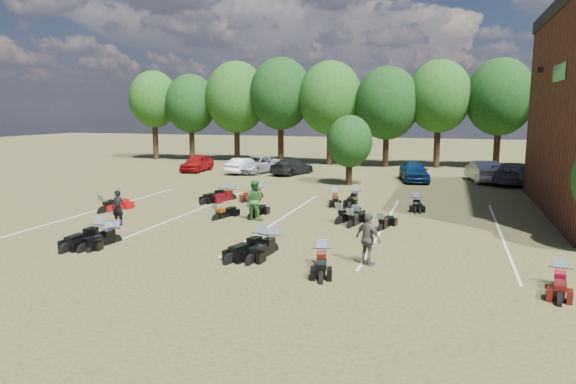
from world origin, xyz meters
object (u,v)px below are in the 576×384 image
at_px(motorcycle_3, 273,252).
at_px(motorcycle_14, 232,200).
at_px(person_green, 254,200).
at_px(person_grey, 368,239).
at_px(motorcycle_7, 103,213).
at_px(person_black, 118,208).
at_px(motorcycle_0, 98,241).
at_px(car_0, 197,163).
at_px(car_4, 414,171).

relative_size(motorcycle_3, motorcycle_14, 1.01).
height_order(person_green, person_grey, person_green).
distance_m(motorcycle_3, motorcycle_7, 11.66).
xyz_separation_m(person_green, motorcycle_3, (2.72, -5.10, -0.97)).
bearing_deg(motorcycle_14, motorcycle_7, -111.49).
xyz_separation_m(person_black, motorcycle_0, (0.97, -2.75, -0.82)).
distance_m(car_0, motorcycle_7, 18.33).
bearing_deg(motorcycle_14, motorcycle_3, -40.50).
height_order(person_black, motorcycle_3, person_black).
bearing_deg(person_green, motorcycle_14, -52.71).
bearing_deg(motorcycle_7, motorcycle_14, -114.68).
distance_m(person_black, person_green, 6.32).
distance_m(car_4, motorcycle_3, 21.68).
xyz_separation_m(car_0, person_black, (6.39, -20.10, 0.10)).
bearing_deg(motorcycle_0, motorcycle_7, 126.89).
height_order(person_grey, motorcycle_14, person_grey).
relative_size(person_black, person_grey, 0.89).
bearing_deg(person_grey, car_0, -16.69).
distance_m(car_0, person_green, 20.90).
height_order(person_black, person_green, person_green).
xyz_separation_m(car_0, person_grey, (18.35, -22.83, 0.20)).
height_order(car_0, person_grey, person_grey).
height_order(person_black, motorcycle_7, person_black).
distance_m(car_0, motorcycle_3, 26.65).
bearing_deg(person_black, person_grey, -15.47).
relative_size(person_green, motorcycle_7, 0.81).
bearing_deg(person_green, motorcycle_7, 8.69).
height_order(person_black, motorcycle_0, person_black).
height_order(motorcycle_7, motorcycle_14, motorcycle_7).
relative_size(car_0, person_black, 2.58).
relative_size(car_0, car_4, 0.93).
relative_size(car_4, person_black, 2.77).
height_order(person_green, motorcycle_0, person_green).
height_order(person_grey, motorcycle_0, person_grey).
bearing_deg(person_grey, car_4, -55.64).
height_order(motorcycle_3, motorcycle_14, motorcycle_3).
bearing_deg(person_black, motorcycle_14, 71.51).
bearing_deg(motorcycle_7, car_4, -115.32).
distance_m(car_0, car_4, 18.43).
bearing_deg(motorcycle_7, person_green, -159.38).
height_order(person_black, person_grey, person_grey).
xyz_separation_m(car_4, person_black, (-12.02, -19.21, 0.05)).
relative_size(motorcycle_3, motorcycle_7, 0.98).
relative_size(person_black, person_green, 0.84).
xyz_separation_m(person_black, motorcycle_7, (-2.52, 2.20, -0.82)).
distance_m(person_black, motorcycle_7, 3.44).
bearing_deg(car_0, motorcycle_7, -80.07).
distance_m(car_0, person_black, 21.09).
xyz_separation_m(motorcycle_0, motorcycle_14, (1.28, 10.66, 0.00)).
bearing_deg(person_green, person_grey, 141.51).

